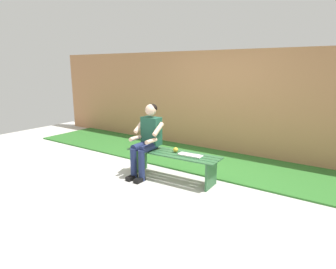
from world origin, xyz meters
TOP-DOWN VIEW (x-y plane):
  - ground_plane at (0.98, 1.00)m, footprint 10.00×7.00m
  - grass_strip at (0.00, -1.32)m, footprint 9.00×1.88m
  - brick_wall at (0.50, -2.14)m, footprint 9.50×0.24m
  - bench_near at (0.00, -0.00)m, footprint 1.69×0.53m
  - person_seated at (0.48, 0.10)m, footprint 0.50×0.69m
  - apple at (-0.02, -0.05)m, footprint 0.09×0.09m
  - book_open at (-0.34, -0.01)m, footprint 0.42×0.18m

SIDE VIEW (x-z plane):
  - ground_plane at x=0.98m, z-range -0.04..0.00m
  - grass_strip at x=0.00m, z-range 0.00..0.03m
  - bench_near at x=0.00m, z-range 0.12..0.60m
  - book_open at x=-0.34m, z-range 0.47..0.50m
  - apple at x=-0.02m, z-range 0.48..0.56m
  - person_seated at x=0.48m, z-range 0.07..1.35m
  - brick_wall at x=0.50m, z-range 0.00..2.28m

